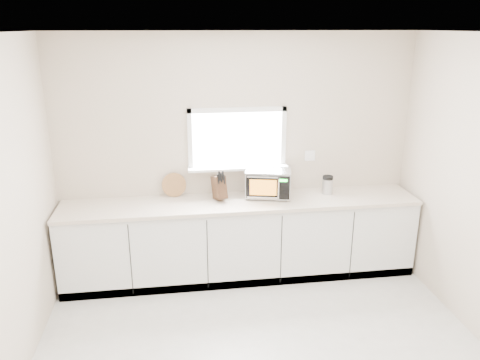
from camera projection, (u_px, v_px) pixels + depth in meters
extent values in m
cube|color=beige|center=(237.00, 156.00, 5.29)|extent=(4.00, 0.02, 2.70)
cube|color=white|center=(237.00, 139.00, 5.21)|extent=(1.00, 0.02, 0.60)
cube|color=white|center=(238.00, 168.00, 5.25)|extent=(1.12, 0.16, 0.03)
cube|color=white|center=(237.00, 110.00, 5.09)|extent=(1.10, 0.04, 0.05)
cube|color=white|center=(237.00, 167.00, 5.30)|extent=(1.10, 0.04, 0.05)
cube|color=white|center=(190.00, 141.00, 5.13)|extent=(0.05, 0.04, 0.70)
cube|color=white|center=(283.00, 137.00, 5.27)|extent=(0.05, 0.04, 0.70)
cube|color=white|center=(310.00, 156.00, 5.40)|extent=(0.12, 0.01, 0.12)
cube|color=silver|center=(241.00, 240.00, 5.29)|extent=(3.92, 0.60, 0.88)
cube|color=beige|center=(241.00, 202.00, 5.14)|extent=(3.92, 0.64, 0.04)
cylinder|color=black|center=(249.00, 199.00, 5.17)|extent=(0.02, 0.02, 0.01)
cylinder|color=black|center=(251.00, 190.00, 5.45)|extent=(0.02, 0.02, 0.01)
cylinder|color=black|center=(286.00, 200.00, 5.13)|extent=(0.02, 0.02, 0.01)
cylinder|color=black|center=(286.00, 191.00, 5.41)|extent=(0.02, 0.02, 0.01)
cube|color=#B4B6BB|center=(268.00, 182.00, 5.24)|extent=(0.57, 0.48, 0.30)
cube|color=black|center=(268.00, 188.00, 5.06)|extent=(0.46, 0.12, 0.26)
cube|color=orange|center=(263.00, 188.00, 5.06)|extent=(0.28, 0.07, 0.18)
cylinder|color=silver|center=(279.00, 189.00, 5.02)|extent=(0.02, 0.02, 0.23)
cube|color=black|center=(283.00, 188.00, 5.04)|extent=(0.12, 0.03, 0.25)
cube|color=#19FF33|center=(283.00, 181.00, 5.00)|extent=(0.08, 0.02, 0.03)
cube|color=silver|center=(269.00, 169.00, 5.19)|extent=(0.57, 0.48, 0.01)
cube|color=#412817|center=(219.00, 187.00, 5.12)|extent=(0.17, 0.26, 0.29)
cube|color=black|center=(218.00, 179.00, 5.02)|extent=(0.03, 0.05, 0.10)
cube|color=black|center=(221.00, 178.00, 5.03)|extent=(0.03, 0.05, 0.10)
cube|color=black|center=(224.00, 179.00, 5.05)|extent=(0.03, 0.05, 0.10)
cube|color=black|center=(219.00, 176.00, 5.02)|extent=(0.03, 0.05, 0.10)
cube|color=black|center=(223.00, 175.00, 5.03)|extent=(0.03, 0.05, 0.10)
cylinder|color=#A4743F|center=(174.00, 185.00, 5.23)|extent=(0.27, 0.06, 0.27)
cylinder|color=#B4B6BB|center=(327.00, 186.00, 5.33)|extent=(0.13, 0.13, 0.17)
cylinder|color=black|center=(328.00, 177.00, 5.30)|extent=(0.12, 0.12, 0.04)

